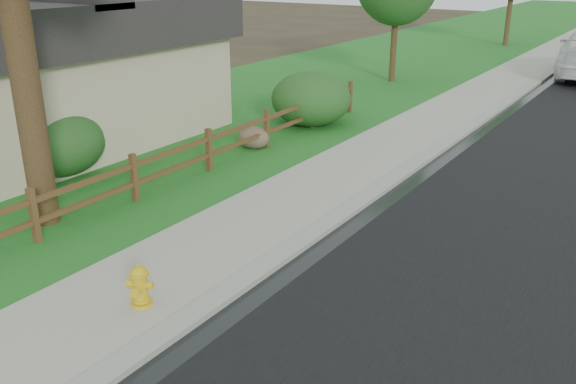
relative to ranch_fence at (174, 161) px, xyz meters
The scene contains 8 objects.
sidewalk 28.73m from the ranch_fence, 84.61° to the left, with size 2.20×90.00×0.10m, color #A9A393.
grass_strip 28.62m from the ranch_fence, 88.40° to the left, with size 1.60×90.00×0.06m, color #1B5F21.
lawn_near 28.94m from the ranch_fence, 98.75° to the left, with size 9.00×90.00×0.04m, color #1B5F21.
ranch_fence is the anchor object (origin of this frame).
fire_hydrant 5.25m from the ranch_fence, 52.16° to the right, with size 0.44×0.36×0.68m.
boulder 3.42m from the ranch_fence, 95.05° to the left, with size 0.93×0.70×0.62m, color brown.
shrub_b 3.05m from the ranch_fence, 162.47° to the right, with size 2.24×2.24×1.57m, color #1C4F20.
shrub_d 6.40m from the ranch_fence, 92.69° to the left, with size 2.45×2.45×1.67m, color #1C4F20.
Camera 1 is at (5.70, -3.04, 4.87)m, focal length 38.00 mm.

